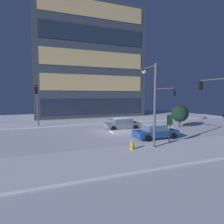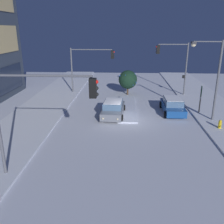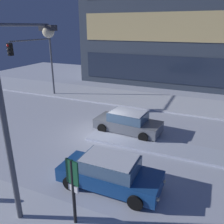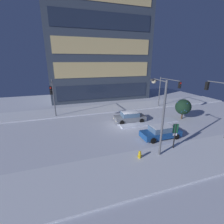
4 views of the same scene
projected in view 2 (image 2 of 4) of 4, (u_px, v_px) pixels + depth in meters
name	position (u px, v px, depth m)	size (l,w,h in m)	color
ground	(128.00, 121.00, 22.38)	(52.00, 52.00, 0.00)	silver
curb_strip_far	(32.00, 118.00, 22.78)	(52.00, 5.20, 0.14)	silver
median_strip	(127.00, 107.00, 25.96)	(9.00, 1.80, 0.14)	silver
car_near	(173.00, 106.00, 24.42)	(4.75, 2.08, 1.49)	#19478C
car_far	(113.00, 109.00, 23.49)	(4.72, 2.35, 1.49)	slate
traffic_light_corner_far_left	(37.00, 105.00, 12.65)	(0.32, 5.54, 5.96)	#565960
traffic_light_corner_far_right	(89.00, 61.00, 30.80)	(0.32, 5.56, 5.75)	#565960
traffic_light_corner_near_right	(175.00, 60.00, 29.58)	(0.32, 3.89, 6.44)	#565960
street_lamp_arched	(210.00, 69.00, 20.95)	(0.64, 2.62, 7.12)	#565960
fire_hydrant	(220.00, 125.00, 20.28)	(0.48, 0.26, 0.87)	gold
parking_info_sign	(201.00, 96.00, 23.74)	(0.55, 0.18, 2.76)	black
decorated_tree_median	(128.00, 80.00, 30.74)	(2.33, 2.33, 3.10)	#473323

